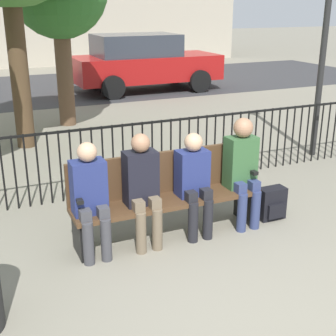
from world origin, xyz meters
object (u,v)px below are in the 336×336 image
(seated_person_1, at_px, (142,185))
(backpack, at_px, (272,204))
(seated_person_2, at_px, (194,179))
(seated_person_3, at_px, (242,166))
(parked_car_1, at_px, (143,62))
(seated_person_0, at_px, (90,195))
(park_bench, at_px, (165,191))

(seated_person_1, xyz_separation_m, backpack, (1.62, -0.04, -0.48))
(seated_person_2, relative_size, seated_person_3, 0.92)
(seated_person_2, xyz_separation_m, parked_car_1, (2.74, 8.64, 0.20))
(backpack, bearing_deg, parked_car_1, 78.82)
(backpack, relative_size, parked_car_1, 0.09)
(seated_person_0, bearing_deg, park_bench, 8.75)
(backpack, distance_m, parked_car_1, 8.87)
(seated_person_1, bearing_deg, seated_person_0, -179.85)
(park_bench, xyz_separation_m, seated_person_1, (-0.31, -0.13, 0.17))
(parked_car_1, bearing_deg, seated_person_3, -103.85)
(seated_person_0, xyz_separation_m, seated_person_2, (1.15, -0.00, -0.02))
(seated_person_0, height_order, seated_person_2, seated_person_0)
(seated_person_1, xyz_separation_m, seated_person_2, (0.60, -0.00, -0.03))
(seated_person_1, height_order, seated_person_3, seated_person_3)
(seated_person_1, distance_m, seated_person_2, 0.60)
(seated_person_0, relative_size, seated_person_3, 0.94)
(park_bench, height_order, parked_car_1, parked_car_1)
(seated_person_2, distance_m, seated_person_3, 0.62)
(seated_person_0, distance_m, backpack, 2.22)
(seated_person_1, bearing_deg, park_bench, 22.87)
(parked_car_1, bearing_deg, seated_person_1, -111.13)
(backpack, height_order, parked_car_1, parked_car_1)
(backpack, xyz_separation_m, parked_car_1, (1.71, 8.67, 0.65))
(seated_person_1, distance_m, seated_person_3, 1.21)
(park_bench, xyz_separation_m, parked_car_1, (3.03, 8.50, 0.34))
(park_bench, xyz_separation_m, backpack, (1.31, -0.17, -0.31))
(seated_person_0, bearing_deg, seated_person_1, 0.15)
(park_bench, distance_m, seated_person_2, 0.35)
(park_bench, distance_m, seated_person_1, 0.38)
(park_bench, relative_size, seated_person_1, 1.73)
(seated_person_0, relative_size, seated_person_2, 1.03)
(seated_person_3, distance_m, parked_car_1, 8.89)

